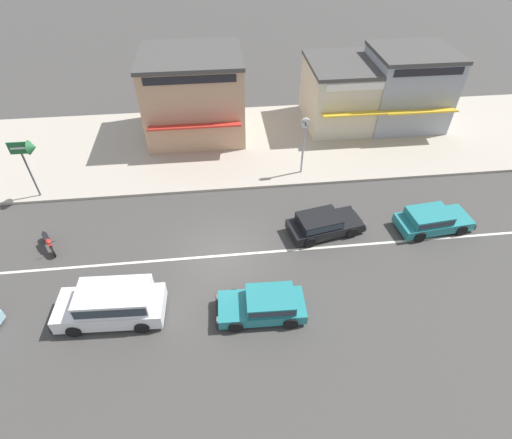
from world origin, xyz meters
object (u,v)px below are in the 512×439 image
(hatchback_black_3, at_px, (323,224))
(shopfront_far_kios, at_px, (352,92))
(arrow_signboard, at_px, (30,150))
(hatchback_teal_1, at_px, (432,219))
(minivan_white_4, at_px, (112,303))
(motorcycle_2, at_px, (48,242))
(hatchback_teal_2, at_px, (265,304))
(shopfront_mid_block, at_px, (407,88))
(shopfront_corner_warung, at_px, (194,95))
(street_clock, at_px, (304,134))

(hatchback_black_3, bearing_deg, shopfront_far_kios, 67.93)
(arrow_signboard, bearing_deg, hatchback_teal_1, -13.31)
(minivan_white_4, distance_m, motorcycle_2, 5.77)
(hatchback_teal_2, height_order, shopfront_mid_block, shopfront_mid_block)
(minivan_white_4, bearing_deg, shopfront_corner_warung, 77.13)
(hatchback_teal_1, height_order, arrow_signboard, arrow_signboard)
(hatchback_teal_1, xyz_separation_m, hatchback_teal_2, (-9.09, -4.26, -0.00))
(motorcycle_2, bearing_deg, shopfront_far_kios, 31.09)
(arrow_signboard, relative_size, shopfront_far_kios, 0.55)
(motorcycle_2, relative_size, shopfront_mid_block, 0.30)
(hatchback_teal_1, bearing_deg, shopfront_corner_warung, 136.98)
(hatchback_black_3, height_order, motorcycle_2, hatchback_black_3)
(motorcycle_2, xyz_separation_m, shopfront_corner_warung, (7.17, 10.45, 2.39))
(hatchback_teal_2, xyz_separation_m, minivan_white_4, (-6.14, 0.55, 0.26))
(arrow_signboard, bearing_deg, minivan_white_4, -59.87)
(hatchback_black_3, xyz_separation_m, shopfront_corner_warung, (-6.28, 10.77, 2.22))
(hatchback_teal_1, xyz_separation_m, minivan_white_4, (-15.23, -3.70, 0.26))
(minivan_white_4, bearing_deg, arrow_signboard, 120.13)
(hatchback_black_3, relative_size, shopfront_mid_block, 0.75)
(motorcycle_2, xyz_separation_m, shopfront_far_kios, (17.97, 10.84, 1.85))
(hatchback_teal_2, bearing_deg, shopfront_mid_block, 52.59)
(minivan_white_4, bearing_deg, hatchback_black_3, 22.48)
(street_clock, relative_size, shopfront_corner_warung, 0.56)
(minivan_white_4, bearing_deg, hatchback_teal_1, 13.67)
(hatchback_teal_1, distance_m, shopfront_mid_block, 11.44)
(street_clock, height_order, shopfront_mid_block, shopfront_mid_block)
(minivan_white_4, bearing_deg, shopfront_mid_block, 39.52)
(hatchback_teal_2, distance_m, shopfront_corner_warung, 15.73)
(street_clock, distance_m, arrow_signboard, 14.51)
(hatchback_teal_1, relative_size, shopfront_corner_warung, 0.62)
(motorcycle_2, relative_size, shopfront_corner_warung, 0.25)
(street_clock, relative_size, shopfront_far_kios, 0.56)
(hatchback_teal_2, relative_size, street_clock, 1.05)
(minivan_white_4, xyz_separation_m, street_clock, (9.57, 9.16, 1.87))
(hatchback_teal_1, bearing_deg, arrow_signboard, 166.69)
(hatchback_teal_1, height_order, shopfront_far_kios, shopfront_far_kios)
(arrow_signboard, relative_size, shopfront_corner_warung, 0.54)
(hatchback_teal_1, height_order, hatchback_black_3, same)
(hatchback_black_3, xyz_separation_m, shopfront_far_kios, (4.52, 11.16, 1.68))
(hatchback_black_3, xyz_separation_m, arrow_signboard, (-14.57, 4.48, 2.47))
(minivan_white_4, bearing_deg, shopfront_far_kios, 46.91)
(street_clock, distance_m, shopfront_corner_warung, 8.36)
(hatchback_teal_2, relative_size, shopfront_far_kios, 0.59)
(shopfront_corner_warung, bearing_deg, hatchback_teal_1, -43.02)
(shopfront_mid_block, bearing_deg, motorcycle_2, -154.38)
(hatchback_black_3, bearing_deg, shopfront_corner_warung, 120.22)
(minivan_white_4, distance_m, shopfront_corner_warung, 15.27)
(hatchback_teal_2, distance_m, motorcycle_2, 11.07)
(hatchback_teal_1, relative_size, hatchback_black_3, 0.99)
(hatchback_black_3, bearing_deg, hatchback_teal_1, -2.96)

